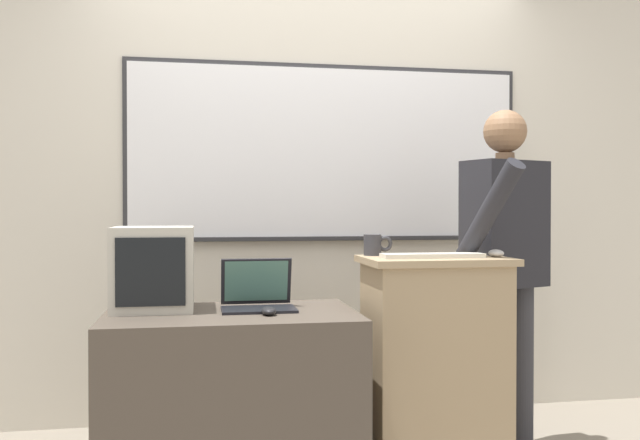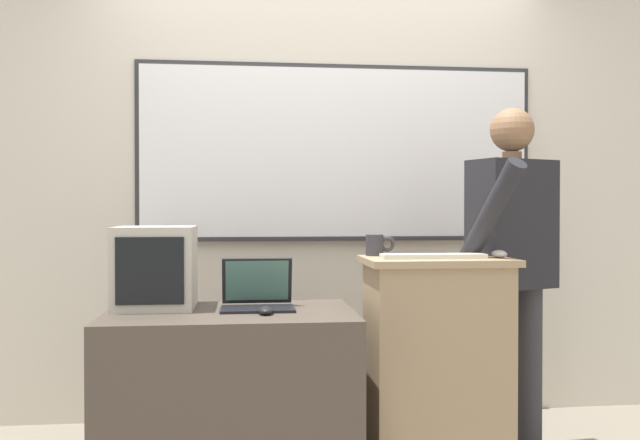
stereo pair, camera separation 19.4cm
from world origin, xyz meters
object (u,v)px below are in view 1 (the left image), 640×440
wireless_keyboard (432,256)px  lectern_podium (434,365)px  coffee_mug (374,245)px  person_presenter (505,256)px  computer_mouse_by_laptop (269,311)px  computer_mouse_by_keyboard (496,253)px  crt_monitor (154,268)px  side_desk (232,401)px  laptop (257,293)px

wireless_keyboard → lectern_podium: bearing=61.0°
coffee_mug → lectern_podium: bearing=-31.0°
coffee_mug → person_presenter: bearing=3.3°
computer_mouse_by_laptop → computer_mouse_by_keyboard: computer_mouse_by_keyboard is taller
lectern_podium → crt_monitor: bearing=174.7°
lectern_podium → side_desk: (-0.90, -0.02, -0.11)m
side_desk → laptop: (0.12, 0.08, 0.44)m
side_desk → coffee_mug: (0.66, 0.16, 0.64)m
side_desk → coffee_mug: coffee_mug is taller
laptop → coffee_mug: coffee_mug is taller
side_desk → laptop: laptop is taller
lectern_podium → crt_monitor: 1.31m
computer_mouse_by_laptop → crt_monitor: 0.55m
side_desk → computer_mouse_by_keyboard: computer_mouse_by_keyboard is taller
wireless_keyboard → computer_mouse_by_keyboard: (0.30, 0.01, 0.01)m
computer_mouse_by_laptop → side_desk: bearing=143.0°
side_desk → computer_mouse_by_keyboard: bearing=-1.5°
wireless_keyboard → side_desk: bearing=177.5°
laptop → crt_monitor: bearing=174.1°
wireless_keyboard → computer_mouse_by_laptop: size_ratio=4.49×
lectern_podium → laptop: size_ratio=3.07×
lectern_podium → wireless_keyboard: wireless_keyboard is taller
computer_mouse_by_keyboard → crt_monitor: bearing=173.8°
laptop → computer_mouse_by_keyboard: computer_mouse_by_keyboard is taller
wireless_keyboard → computer_mouse_by_laptop: wireless_keyboard is taller
side_desk → lectern_podium: bearing=1.0°
crt_monitor → computer_mouse_by_keyboard: bearing=-6.2°
wireless_keyboard → computer_mouse_by_keyboard: bearing=1.2°
laptop → computer_mouse_by_laptop: size_ratio=3.15×
computer_mouse_by_keyboard → coffee_mug: 0.55m
lectern_podium → wireless_keyboard: bearing=-119.0°
lectern_podium → computer_mouse_by_laptop: size_ratio=9.65×
lectern_podium → crt_monitor: crt_monitor is taller
person_presenter → computer_mouse_by_keyboard: 0.28m
person_presenter → crt_monitor: (-1.64, -0.07, -0.03)m
person_presenter → lectern_podium: bearing=-176.7°
lectern_podium → computer_mouse_by_keyboard: computer_mouse_by_keyboard is taller
person_presenter → side_desk: bearing=168.4°
coffee_mug → computer_mouse_by_laptop: bearing=-152.2°
wireless_keyboard → crt_monitor: 1.21m
person_presenter → wireless_keyboard: (-0.45, -0.24, 0.02)m
laptop → computer_mouse_by_laptop: 0.20m
crt_monitor → side_desk: bearing=-21.7°
person_presenter → computer_mouse_by_laptop: 1.23m
computer_mouse_by_keyboard → side_desk: bearing=178.5°
lectern_podium → coffee_mug: bearing=149.0°
side_desk → computer_mouse_by_laptop: size_ratio=10.48×
wireless_keyboard → coffee_mug: bearing=136.8°
side_desk → wireless_keyboard: bearing=-2.5°
wireless_keyboard → computer_mouse_by_keyboard: size_ratio=4.49×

